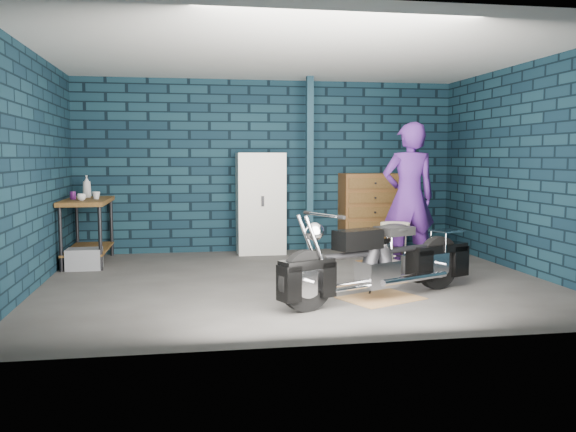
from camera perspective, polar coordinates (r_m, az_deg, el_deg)
name	(u,v)px	position (r m, az deg, el deg)	size (l,w,h in m)	color
ground	(297,281)	(7.39, 0.84, -6.14)	(6.00, 6.00, 0.00)	#4D4B48
room_walls	(289,125)	(7.79, 0.12, 8.53)	(6.02, 5.01, 2.71)	black
support_post	(310,167)	(9.26, 2.04, 4.63)	(0.10, 0.10, 2.70)	#132E3C
workbench	(88,231)	(9.04, -18.22, -1.35)	(0.60, 1.40, 0.91)	brown
drip_mat	(381,298)	(6.60, 8.69, -7.60)	(0.80, 0.60, 0.01)	brown
motorcycle	(382,254)	(6.51, 8.75, -3.56)	(2.16, 0.58, 0.95)	black
person	(409,197)	(8.14, 11.24, 1.75)	(0.71, 0.47, 1.95)	#431C6A
storage_bin	(84,259)	(8.59, -18.52, -3.84)	(0.45, 0.32, 0.28)	gray
locker	(261,203)	(9.45, -2.57, 1.19)	(0.73, 0.52, 1.56)	silver
tool_chest	(370,212)	(9.83, 7.69, 0.36)	(0.93, 0.52, 1.24)	brown
shop_stool	(395,249)	(7.84, 9.94, -3.06)	(0.37, 0.37, 0.67)	beige
cup_a	(81,197)	(8.67, -18.78, 1.68)	(0.12, 0.12, 0.09)	beige
cup_b	(96,195)	(8.94, -17.52, 1.86)	(0.11, 0.11, 0.10)	beige
mug_purple	(73,195)	(8.96, -19.49, 1.83)	(0.08, 0.08, 0.11)	#601A6B
bottle	(87,186)	(9.34, -18.31, 2.65)	(0.13, 0.13, 0.32)	gray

